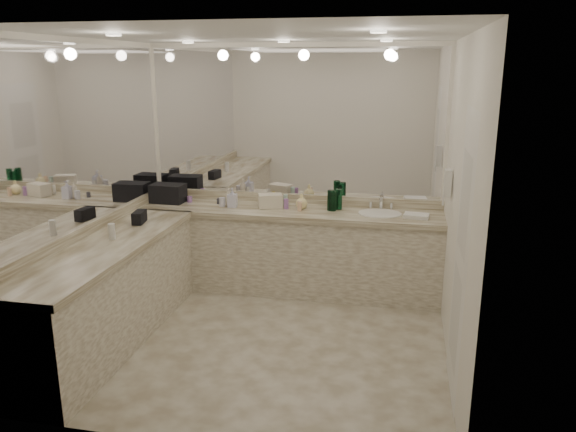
% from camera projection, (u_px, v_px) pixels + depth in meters
% --- Properties ---
extents(floor, '(3.20, 3.20, 0.00)m').
position_uv_depth(floor, '(262.00, 339.00, 5.02)').
color(floor, beige).
rests_on(floor, ground).
extents(ceiling, '(3.20, 3.20, 0.00)m').
position_uv_depth(ceiling, '(258.00, 34.00, 4.34)').
color(ceiling, white).
rests_on(ceiling, floor).
extents(wall_back, '(3.20, 0.02, 2.60)m').
position_uv_depth(wall_back, '(295.00, 167.00, 6.10)').
color(wall_back, silver).
rests_on(wall_back, floor).
extents(wall_left, '(0.02, 3.00, 2.60)m').
position_uv_depth(wall_left, '(86.00, 189.00, 5.00)').
color(wall_left, silver).
rests_on(wall_left, floor).
extents(wall_right, '(0.02, 3.00, 2.60)m').
position_uv_depth(wall_right, '(459.00, 207.00, 4.37)').
color(wall_right, silver).
rests_on(wall_right, floor).
extents(vanity_back_base, '(3.20, 0.60, 0.84)m').
position_uv_depth(vanity_back_base, '(289.00, 252.00, 6.05)').
color(vanity_back_base, silver).
rests_on(vanity_back_base, floor).
extents(vanity_back_top, '(3.20, 0.64, 0.06)m').
position_uv_depth(vanity_back_top, '(289.00, 212.00, 5.92)').
color(vanity_back_top, beige).
rests_on(vanity_back_top, vanity_back_base).
extents(vanity_left_base, '(0.60, 2.40, 0.84)m').
position_uv_depth(vanity_left_base, '(108.00, 297.00, 4.88)').
color(vanity_left_base, silver).
rests_on(vanity_left_base, floor).
extents(vanity_left_top, '(0.64, 2.42, 0.06)m').
position_uv_depth(vanity_left_top, '(105.00, 248.00, 4.76)').
color(vanity_left_top, beige).
rests_on(vanity_left_top, vanity_left_base).
extents(backsplash_back, '(3.20, 0.04, 0.10)m').
position_uv_depth(backsplash_back, '(294.00, 199.00, 6.17)').
color(backsplash_back, beige).
rests_on(backsplash_back, vanity_back_top).
extents(backsplash_left, '(0.04, 3.00, 0.10)m').
position_uv_depth(backsplash_left, '(92.00, 227.00, 5.08)').
color(backsplash_left, beige).
rests_on(backsplash_left, vanity_left_top).
extents(mirror_back, '(3.12, 0.01, 1.55)m').
position_uv_depth(mirror_back, '(294.00, 123.00, 5.97)').
color(mirror_back, white).
rests_on(mirror_back, wall_back).
extents(mirror_left, '(0.01, 2.92, 1.55)m').
position_uv_depth(mirror_left, '(82.00, 136.00, 4.87)').
color(mirror_left, white).
rests_on(mirror_left, wall_left).
extents(sink, '(0.44, 0.44, 0.03)m').
position_uv_depth(sink, '(380.00, 214.00, 5.74)').
color(sink, white).
rests_on(sink, vanity_back_top).
extents(faucet, '(0.24, 0.16, 0.14)m').
position_uv_depth(faucet, '(381.00, 202.00, 5.91)').
color(faucet, silver).
rests_on(faucet, vanity_back_top).
extents(wall_phone, '(0.06, 0.10, 0.24)m').
position_uv_depth(wall_phone, '(448.00, 183.00, 5.03)').
color(wall_phone, white).
rests_on(wall_phone, wall_right).
extents(door, '(0.02, 0.82, 2.10)m').
position_uv_depth(door, '(460.00, 258.00, 3.96)').
color(door, white).
rests_on(door, wall_right).
extents(black_toiletry_bag, '(0.37, 0.25, 0.21)m').
position_uv_depth(black_toiletry_bag, '(168.00, 193.00, 6.19)').
color(black_toiletry_bag, black).
rests_on(black_toiletry_bag, vanity_back_top).
extents(black_bag_spill, '(0.12, 0.22, 0.11)m').
position_uv_depth(black_bag_spill, '(139.00, 217.00, 5.38)').
color(black_bag_spill, black).
rests_on(black_bag_spill, vanity_left_top).
extents(cream_cosmetic_case, '(0.28, 0.23, 0.14)m').
position_uv_depth(cream_cosmetic_case, '(270.00, 201.00, 5.97)').
color(cream_cosmetic_case, beige).
rests_on(cream_cosmetic_case, vanity_back_top).
extents(hand_towel, '(0.26, 0.19, 0.04)m').
position_uv_depth(hand_towel, '(416.00, 216.00, 5.58)').
color(hand_towel, white).
rests_on(hand_towel, vanity_back_top).
extents(lotion_left, '(0.06, 0.06, 0.14)m').
position_uv_depth(lotion_left, '(112.00, 231.00, 4.88)').
color(lotion_left, white).
rests_on(lotion_left, vanity_left_top).
extents(soap_bottle_a, '(0.08, 0.08, 0.19)m').
position_uv_depth(soap_bottle_a, '(229.00, 197.00, 6.04)').
color(soap_bottle_a, silver).
rests_on(soap_bottle_a, vanity_back_top).
extents(soap_bottle_b, '(0.10, 0.10, 0.21)m').
position_uv_depth(soap_bottle_b, '(232.00, 197.00, 5.98)').
color(soap_bottle_b, silver).
rests_on(soap_bottle_b, vanity_back_top).
extents(soap_bottle_c, '(0.13, 0.13, 0.16)m').
position_uv_depth(soap_bottle_c, '(302.00, 201.00, 5.93)').
color(soap_bottle_c, '#FFEEA2').
rests_on(soap_bottle_c, vanity_back_top).
extents(green_bottle_0, '(0.07, 0.07, 0.22)m').
position_uv_depth(green_bottle_0, '(339.00, 199.00, 5.89)').
color(green_bottle_0, '#0F522C').
rests_on(green_bottle_0, vanity_back_top).
extents(green_bottle_1, '(0.07, 0.07, 0.20)m').
position_uv_depth(green_bottle_1, '(333.00, 201.00, 5.83)').
color(green_bottle_1, '#0F522C').
rests_on(green_bottle_1, vanity_back_top).
extents(green_bottle_2, '(0.07, 0.07, 0.18)m').
position_uv_depth(green_bottle_2, '(335.00, 201.00, 5.90)').
color(green_bottle_2, '#0F522C').
rests_on(green_bottle_2, vanity_back_top).
extents(green_bottle_3, '(0.07, 0.07, 0.22)m').
position_uv_depth(green_bottle_3, '(331.00, 200.00, 5.84)').
color(green_bottle_3, '#0F522C').
rests_on(green_bottle_3, vanity_back_top).
extents(amenity_bottle_0, '(0.06, 0.06, 0.07)m').
position_uv_depth(amenity_bottle_0, '(190.00, 199.00, 6.21)').
color(amenity_bottle_0, '#9966B2').
rests_on(amenity_bottle_0, vanity_back_top).
extents(amenity_bottle_1, '(0.05, 0.05, 0.10)m').
position_uv_depth(amenity_bottle_1, '(300.00, 206.00, 5.83)').
color(amenity_bottle_1, '#E0B28C').
rests_on(amenity_bottle_1, vanity_back_top).
extents(amenity_bottle_2, '(0.04, 0.04, 0.07)m').
position_uv_depth(amenity_bottle_2, '(265.00, 202.00, 6.06)').
color(amenity_bottle_2, '#F2D84C').
rests_on(amenity_bottle_2, vanity_back_top).
extents(amenity_bottle_3, '(0.04, 0.04, 0.11)m').
position_uv_depth(amenity_bottle_3, '(262.00, 200.00, 6.10)').
color(amenity_bottle_3, white).
rests_on(amenity_bottle_3, vanity_back_top).
extents(amenity_bottle_4, '(0.05, 0.05, 0.13)m').
position_uv_depth(amenity_bottle_4, '(286.00, 201.00, 6.00)').
color(amenity_bottle_4, silver).
rests_on(amenity_bottle_4, vanity_back_top).
extents(amenity_bottle_5, '(0.05, 0.05, 0.06)m').
position_uv_depth(amenity_bottle_5, '(219.00, 201.00, 6.14)').
color(amenity_bottle_5, '#3F3F4C').
rests_on(amenity_bottle_5, vanity_back_top).
extents(amenity_bottle_6, '(0.05, 0.05, 0.11)m').
position_uv_depth(amenity_bottle_6, '(286.00, 204.00, 5.92)').
color(amenity_bottle_6, '#9966B2').
rests_on(amenity_bottle_6, vanity_back_top).
extents(amenity_bottle_7, '(0.06, 0.06, 0.10)m').
position_uv_depth(amenity_bottle_7, '(222.00, 202.00, 6.02)').
color(amenity_bottle_7, silver).
rests_on(amenity_bottle_7, vanity_back_top).
extents(amenity_bottle_8, '(0.04, 0.04, 0.10)m').
position_uv_depth(amenity_bottle_8, '(234.00, 202.00, 6.04)').
color(amenity_bottle_8, white).
rests_on(amenity_bottle_8, vanity_back_top).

